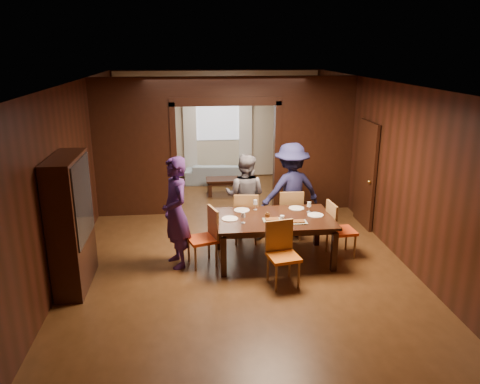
{
  "coord_description": "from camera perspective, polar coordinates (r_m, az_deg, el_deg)",
  "views": [
    {
      "loc": [
        -0.75,
        -8.14,
        3.47
      ],
      "look_at": [
        0.09,
        -0.4,
        1.05
      ],
      "focal_mm": 35.0,
      "sensor_mm": 36.0,
      "label": 1
    }
  ],
  "objects": [
    {
      "name": "platter_b",
      "position": [
        7.6,
        7.04,
        -3.61
      ],
      "size": [
        0.3,
        0.2,
        0.04
      ],
      "primitive_type": "cube",
      "color": "gray",
      "rests_on": "dining_table"
    },
    {
      "name": "person_grey",
      "position": [
        8.74,
        0.62,
        -0.5
      ],
      "size": [
        0.94,
        0.85,
        1.6
      ],
      "primitive_type": "imported",
      "rotation": [
        0.0,
        0.0,
        2.77
      ],
      "color": "slate",
      "rests_on": "floor"
    },
    {
      "name": "platter_a",
      "position": [
        7.66,
        3.94,
        -3.36
      ],
      "size": [
        0.3,
        0.2,
        0.04
      ],
      "primitive_type": "cube",
      "color": "gray",
      "rests_on": "dining_table"
    },
    {
      "name": "plate_left",
      "position": [
        7.71,
        -1.25,
        -3.27
      ],
      "size": [
        0.27,
        0.27,
        0.01
      ],
      "primitive_type": "cylinder",
      "color": "white",
      "rests_on": "dining_table"
    },
    {
      "name": "plate_far_l",
      "position": [
        8.1,
        0.21,
        -2.22
      ],
      "size": [
        0.27,
        0.27,
        0.01
      ],
      "primitive_type": "cylinder",
      "color": "silver",
      "rests_on": "dining_table"
    },
    {
      "name": "wineglass_left",
      "position": [
        7.51,
        0.39,
        -3.15
      ],
      "size": [
        0.08,
        0.08,
        0.18
      ],
      "primitive_type": null,
      "color": "silver",
      "rests_on": "dining_table"
    },
    {
      "name": "sofa",
      "position": [
        12.43,
        -2.54,
        2.3
      ],
      "size": [
        1.84,
        0.87,
        0.52
      ],
      "primitive_type": "imported",
      "rotation": [
        0.0,
        0.0,
        3.04
      ],
      "color": "#98B2C7",
      "rests_on": "floor"
    },
    {
      "name": "plate_right",
      "position": [
        7.97,
        9.18,
        -2.78
      ],
      "size": [
        0.27,
        0.27,
        0.01
      ],
      "primitive_type": "cylinder",
      "color": "white",
      "rests_on": "dining_table"
    },
    {
      "name": "tumbler",
      "position": [
        7.51,
        5.16,
        -3.39
      ],
      "size": [
        0.07,
        0.07,
        0.14
      ],
      "primitive_type": "cylinder",
      "color": "silver",
      "rests_on": "dining_table"
    },
    {
      "name": "plate_near",
      "position": [
        7.43,
        4.65,
        -4.14
      ],
      "size": [
        0.27,
        0.27,
        0.01
      ],
      "primitive_type": "cylinder",
      "color": "silver",
      "rests_on": "dining_table"
    },
    {
      "name": "dining_table",
      "position": [
        7.94,
        4.15,
        -5.69
      ],
      "size": [
        1.94,
        1.2,
        0.76
      ],
      "primitive_type": "cube",
      "color": "black",
      "rests_on": "floor"
    },
    {
      "name": "chair_far_r",
      "position": [
        8.81,
        6.03,
        -2.63
      ],
      "size": [
        0.46,
        0.46,
        0.97
      ],
      "primitive_type": null,
      "rotation": [
        0.0,
        0.0,
        3.1
      ],
      "color": "#EB5416",
      "rests_on": "floor"
    },
    {
      "name": "condiment_jar",
      "position": [
        7.71,
        3.36,
        -2.9
      ],
      "size": [
        0.08,
        0.08,
        0.11
      ],
      "primitive_type": null,
      "color": "#472810",
      "rests_on": "dining_table"
    },
    {
      "name": "wineglass_far",
      "position": [
        8.12,
        1.88,
        -1.58
      ],
      "size": [
        0.08,
        0.08,
        0.18
      ],
      "primitive_type": null,
      "color": "white",
      "rests_on": "dining_table"
    },
    {
      "name": "person_navy",
      "position": [
        8.79,
        6.23,
        0.17
      ],
      "size": [
        1.29,
        0.93,
        1.8
      ],
      "primitive_type": "imported",
      "rotation": [
        0.0,
        0.0,
        3.39
      ],
      "color": "#1A1B41",
      "rests_on": "floor"
    },
    {
      "name": "plate_far_r",
      "position": [
        8.26,
        6.89,
        -1.96
      ],
      "size": [
        0.27,
        0.27,
        0.01
      ],
      "primitive_type": "cylinder",
      "color": "silver",
      "rests_on": "dining_table"
    },
    {
      "name": "chair_near",
      "position": [
        7.11,
        5.33,
        -7.64
      ],
      "size": [
        0.51,
        0.51,
        0.97
      ],
      "primitive_type": null,
      "rotation": [
        0.0,
        0.0,
        0.19
      ],
      "color": "#CE6013",
      "rests_on": "floor"
    },
    {
      "name": "serving_bowl",
      "position": [
        7.87,
        5.05,
        -2.62
      ],
      "size": [
        0.34,
        0.34,
        0.08
      ],
      "primitive_type": "imported",
      "color": "black",
      "rests_on": "dining_table"
    },
    {
      "name": "person_purple",
      "position": [
        7.61,
        -7.84,
        -2.51
      ],
      "size": [
        0.64,
        0.78,
        1.83
      ],
      "primitive_type": "imported",
      "rotation": [
        0.0,
        0.0,
        -1.22
      ],
      "color": "#3F205F",
      "rests_on": "floor"
    },
    {
      "name": "room_walls",
      "position": [
        10.24,
        -1.85,
        6.21
      ],
      "size": [
        5.52,
        9.01,
        2.9
      ],
      "color": "black",
      "rests_on": "floor"
    },
    {
      "name": "curtain_right",
      "position": [
        12.82,
        0.67,
        7.31
      ],
      "size": [
        0.35,
        0.06,
        2.4
      ],
      "primitive_type": "cube",
      "color": "white",
      "rests_on": "back_wall"
    },
    {
      "name": "window_far",
      "position": [
        12.73,
        -2.75,
        9.26
      ],
      "size": [
        1.2,
        0.03,
        1.3
      ],
      "primitive_type": "cube",
      "color": "silver",
      "rests_on": "back_wall"
    },
    {
      "name": "floor",
      "position": [
        8.88,
        -0.83,
        -5.73
      ],
      "size": [
        9.0,
        9.0,
        0.0
      ],
      "primitive_type": "plane",
      "color": "#492D14",
      "rests_on": "ground"
    },
    {
      "name": "chair_left",
      "position": [
        7.72,
        -4.66,
        -5.54
      ],
      "size": [
        0.55,
        0.55,
        0.97
      ],
      "primitive_type": null,
      "rotation": [
        0.0,
        0.0,
        -1.26
      ],
      "color": "#CF4113",
      "rests_on": "floor"
    },
    {
      "name": "door_right",
      "position": [
        9.61,
        15.11,
        2.08
      ],
      "size": [
        0.06,
        0.9,
        2.1
      ],
      "primitive_type": "cube",
      "color": "black",
      "rests_on": "floor"
    },
    {
      "name": "chair_far_l",
      "position": [
        8.6,
        0.72,
        -3.05
      ],
      "size": [
        0.48,
        0.48,
        0.97
      ],
      "primitive_type": null,
      "rotation": [
        0.0,
        0.0,
        3.04
      ],
      "color": "orange",
      "rests_on": "floor"
    },
    {
      "name": "ceiling",
      "position": [
        8.19,
        -0.92,
        13.28
      ],
      "size": [
        5.5,
        9.0,
        0.02
      ],
      "primitive_type": "cube",
      "color": "silver",
      "rests_on": "room_walls"
    },
    {
      "name": "curtain_left",
      "position": [
        12.73,
        -6.1,
        7.14
      ],
      "size": [
        0.35,
        0.06,
        2.4
      ],
      "primitive_type": "cube",
      "color": "white",
      "rests_on": "back_wall"
    },
    {
      "name": "coffee_table",
      "position": [
        11.45,
        -2.12,
        0.67
      ],
      "size": [
        0.8,
        0.5,
        0.4
      ],
      "primitive_type": "cube",
      "color": "black",
      "rests_on": "floor"
    },
    {
      "name": "chair_right",
      "position": [
        8.22,
        12.29,
        -4.44
      ],
      "size": [
        0.48,
        0.48,
        0.97
      ],
      "primitive_type": null,
      "rotation": [
        0.0,
        0.0,
        1.66
      ],
      "color": "red",
      "rests_on": "floor"
    },
    {
      "name": "wineglass_right",
      "position": [
        8.09,
        8.41,
        -1.82
      ],
      "size": [
        0.08,
        0.08,
        0.18
      ],
      "primitive_type": null,
      "color": "silver",
      "rests_on": "dining_table"
    },
    {
      "name": "hutch",
      "position": [
        7.31,
        -19.91,
        -3.58
      ],
      "size": [
        0.4,
        1.2,
        2.0
      ],
      "primitive_type": "cube",
      "color": "black",
      "rests_on": "floor"
    }
  ]
}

